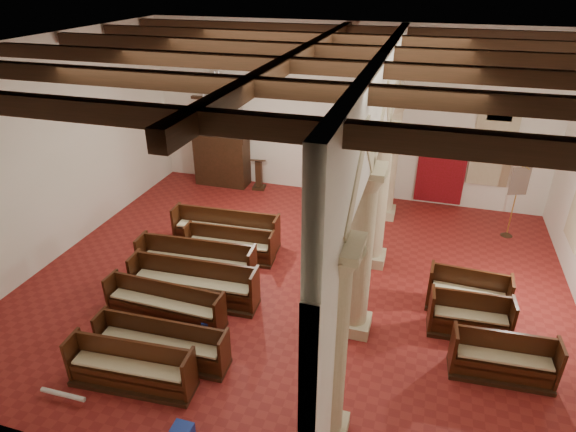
# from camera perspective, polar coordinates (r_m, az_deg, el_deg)

# --- Properties ---
(floor) EXTENTS (14.00, 14.00, 0.00)m
(floor) POSITION_cam_1_polar(r_m,az_deg,el_deg) (13.10, 1.02, -7.64)
(floor) COLOR maroon
(floor) RESTS_ON ground
(ceiling) EXTENTS (14.00, 14.00, 0.00)m
(ceiling) POSITION_cam_1_polar(r_m,az_deg,el_deg) (10.82, 1.30, 19.31)
(ceiling) COLOR black
(ceiling) RESTS_ON wall_back
(wall_back) EXTENTS (14.00, 0.02, 6.00)m
(wall_back) POSITION_cam_1_polar(r_m,az_deg,el_deg) (17.19, 6.63, 12.00)
(wall_back) COLOR white
(wall_back) RESTS_ON floor
(wall_front) EXTENTS (14.00, 0.02, 6.00)m
(wall_front) POSITION_cam_1_polar(r_m,az_deg,el_deg) (6.88, -12.81, -14.61)
(wall_front) COLOR white
(wall_front) RESTS_ON floor
(wall_left) EXTENTS (0.02, 12.00, 6.00)m
(wall_left) POSITION_cam_1_polar(r_m,az_deg,el_deg) (14.97, -25.86, 7.06)
(wall_left) COLOR white
(wall_left) RESTS_ON floor
(ceiling_beams) EXTENTS (13.80, 11.80, 0.30)m
(ceiling_beams) POSITION_cam_1_polar(r_m,az_deg,el_deg) (10.85, 1.29, 18.37)
(ceiling_beams) COLOR #341C10
(ceiling_beams) RESTS_ON wall_back
(arcade) EXTENTS (0.90, 11.90, 6.00)m
(arcade) POSITION_cam_1_polar(r_m,az_deg,el_deg) (11.12, 10.20, 6.10)
(arcade) COLOR beige
(arcade) RESTS_ON floor
(window_back) EXTENTS (1.00, 0.03, 2.20)m
(window_back) POSITION_cam_1_polar(r_m,az_deg,el_deg) (17.30, 23.08, 7.30)
(window_back) COLOR #33735D
(window_back) RESTS_ON wall_back
(pipe_organ) EXTENTS (2.10, 0.85, 4.40)m
(pipe_organ) POSITION_cam_1_polar(r_m,az_deg,el_deg) (18.51, -7.88, 7.76)
(pipe_organ) COLOR #341C10
(pipe_organ) RESTS_ON floor
(lectern) EXTENTS (0.55, 0.56, 1.27)m
(lectern) POSITION_cam_1_polar(r_m,az_deg,el_deg) (18.21, -3.49, 4.78)
(lectern) COLOR #341A10
(lectern) RESTS_ON floor
(dossal_curtain) EXTENTS (1.80, 0.07, 2.17)m
(dossal_curtain) POSITION_cam_1_polar(r_m,az_deg,el_deg) (17.47, 17.63, 4.76)
(dossal_curtain) COLOR maroon
(dossal_curtain) RESTS_ON floor
(processional_banner) EXTENTS (0.55, 0.70, 2.49)m
(processional_banner) POSITION_cam_1_polar(r_m,az_deg,el_deg) (16.30, 25.00, 0.37)
(processional_banner) COLOR #341C10
(processional_banner) RESTS_ON floor
(hymnal_box_b) EXTENTS (0.35, 0.32, 0.29)m
(hymnal_box_b) POSITION_cam_1_polar(r_m,az_deg,el_deg) (11.41, -9.41, -12.71)
(hymnal_box_b) COLOR navy
(hymnal_box_b) RESTS_ON floor
(hymnal_box_c) EXTENTS (0.34, 0.30, 0.29)m
(hymnal_box_c) POSITION_cam_1_polar(r_m,az_deg,el_deg) (12.64, -4.60, -7.85)
(hymnal_box_c) COLOR navy
(hymnal_box_c) RESTS_ON floor
(tube_heater_a) EXTENTS (0.97, 0.12, 0.10)m
(tube_heater_a) POSITION_cam_1_polar(r_m,az_deg,el_deg) (10.86, -25.12, -18.60)
(tube_heater_a) COLOR white
(tube_heater_a) RESTS_ON floor
(tube_heater_b) EXTENTS (1.03, 0.41, 0.10)m
(tube_heater_b) POSITION_cam_1_polar(r_m,az_deg,el_deg) (10.64, -15.33, -17.65)
(tube_heater_b) COLOR silver
(tube_heater_b) RESTS_ON floor
(nave_pew_0) EXTENTS (2.61, 0.85, 1.01)m
(nave_pew_0) POSITION_cam_1_polar(r_m,az_deg,el_deg) (10.56, -18.00, -17.21)
(nave_pew_0) COLOR #341C10
(nave_pew_0) RESTS_ON floor
(nave_pew_1) EXTENTS (2.92, 0.74, 0.96)m
(nave_pew_1) POSITION_cam_1_polar(r_m,az_deg,el_deg) (10.95, -14.65, -14.90)
(nave_pew_1) COLOR #341C10
(nave_pew_1) RESTS_ON floor
(nave_pew_2) EXTENTS (2.96, 0.74, 0.99)m
(nave_pew_2) POSITION_cam_1_polar(r_m,az_deg,el_deg) (11.95, -14.33, -10.65)
(nave_pew_2) COLOR #341C10
(nave_pew_2) RESTS_ON floor
(nave_pew_3) EXTENTS (3.29, 0.89, 1.11)m
(nave_pew_3) POSITION_cam_1_polar(r_m,az_deg,el_deg) (12.41, -11.05, -8.41)
(nave_pew_3) COLOR #341C10
(nave_pew_3) RESTS_ON floor
(nave_pew_4) EXTENTS (3.22, 0.97, 1.15)m
(nave_pew_4) POSITION_cam_1_polar(r_m,az_deg,el_deg) (13.15, -10.74, -6.04)
(nave_pew_4) COLOR #341C10
(nave_pew_4) RESTS_ON floor
(nave_pew_5) EXTENTS (2.62, 0.79, 0.95)m
(nave_pew_5) POSITION_cam_1_polar(r_m,az_deg,el_deg) (13.97, -6.93, -3.87)
(nave_pew_5) COLOR #341C10
(nave_pew_5) RESTS_ON floor
(nave_pew_6) EXTENTS (3.26, 0.90, 1.12)m
(nave_pew_6) POSITION_cam_1_polar(r_m,az_deg,el_deg) (14.60, -7.35, -2.18)
(nave_pew_6) COLOR #341C10
(nave_pew_6) RESTS_ON floor
(aisle_pew_0) EXTENTS (2.07, 0.80, 1.03)m
(aisle_pew_0) POSITION_cam_1_polar(r_m,az_deg,el_deg) (11.14, 24.01, -15.66)
(aisle_pew_0) COLOR #341C10
(aisle_pew_0) RESTS_ON floor
(aisle_pew_1) EXTENTS (1.83, 0.79, 1.04)m
(aisle_pew_1) POSITION_cam_1_polar(r_m,az_deg,el_deg) (11.95, 20.65, -11.59)
(aisle_pew_1) COLOR #341C10
(aisle_pew_1) RESTS_ON floor
(aisle_pew_2) EXTENTS (1.91, 0.79, 1.08)m
(aisle_pew_2) POSITION_cam_1_polar(r_m,az_deg,el_deg) (12.66, 20.45, -9.04)
(aisle_pew_2) COLOR #341C10
(aisle_pew_2) RESTS_ON floor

